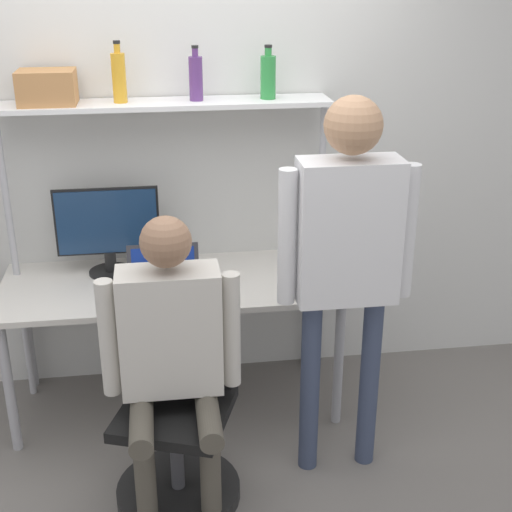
# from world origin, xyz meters

# --- Properties ---
(ground_plane) EXTENTS (12.00, 12.00, 0.00)m
(ground_plane) POSITION_xyz_m (0.00, 0.00, 0.00)
(ground_plane) COLOR slate
(wall_back) EXTENTS (8.00, 0.06, 2.70)m
(wall_back) POSITION_xyz_m (0.00, 0.76, 1.35)
(wall_back) COLOR silver
(wall_back) RESTS_ON ground_plane
(desk) EXTENTS (1.76, 0.71, 0.74)m
(desk) POSITION_xyz_m (0.00, 0.37, 0.66)
(desk) COLOR beige
(desk) RESTS_ON ground_plane
(shelf_unit) EXTENTS (1.67, 0.27, 1.62)m
(shelf_unit) POSITION_xyz_m (0.00, 0.58, 1.39)
(shelf_unit) COLOR white
(shelf_unit) RESTS_ON ground_plane
(monitor) EXTENTS (0.53, 0.23, 0.47)m
(monitor) POSITION_xyz_m (-0.32, 0.53, 0.99)
(monitor) COLOR black
(monitor) RESTS_ON desk
(laptop) EXTENTS (0.35, 0.24, 0.24)m
(laptop) POSITION_xyz_m (-0.05, 0.24, 0.80)
(laptop) COLOR #333338
(laptop) RESTS_ON desk
(cell_phone) EXTENTS (0.07, 0.15, 0.01)m
(cell_phone) POSITION_xyz_m (0.26, 0.24, 0.74)
(cell_phone) COLOR #264C8C
(cell_phone) RESTS_ON desk
(office_chair) EXTENTS (0.59, 0.59, 0.93)m
(office_chair) POSITION_xyz_m (-0.02, -0.34, 0.29)
(office_chair) COLOR black
(office_chair) RESTS_ON ground_plane
(person_seated) EXTENTS (0.59, 0.46, 1.34)m
(person_seated) POSITION_xyz_m (-0.03, -0.39, 0.80)
(person_seated) COLOR #4C473D
(person_seated) RESTS_ON ground_plane
(person_standing) EXTENTS (0.60, 0.24, 1.78)m
(person_standing) POSITION_xyz_m (0.74, -0.25, 1.15)
(person_standing) COLOR #38425B
(person_standing) RESTS_ON ground_plane
(bottle_green) EXTENTS (0.08, 0.08, 0.26)m
(bottle_green) POSITION_xyz_m (0.52, 0.58, 1.73)
(bottle_green) COLOR #2D8C3F
(bottle_green) RESTS_ON shelf_unit
(bottle_purple) EXTENTS (0.07, 0.07, 0.27)m
(bottle_purple) POSITION_xyz_m (0.16, 0.58, 1.73)
(bottle_purple) COLOR #593372
(bottle_purple) RESTS_ON shelf_unit
(bottle_amber) EXTENTS (0.07, 0.07, 0.29)m
(bottle_amber) POSITION_xyz_m (-0.21, 0.58, 1.74)
(bottle_amber) COLOR gold
(bottle_amber) RESTS_ON shelf_unit
(storage_box) EXTENTS (0.27, 0.21, 0.16)m
(storage_box) POSITION_xyz_m (-0.55, 0.58, 1.70)
(storage_box) COLOR #B27A47
(storage_box) RESTS_ON shelf_unit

